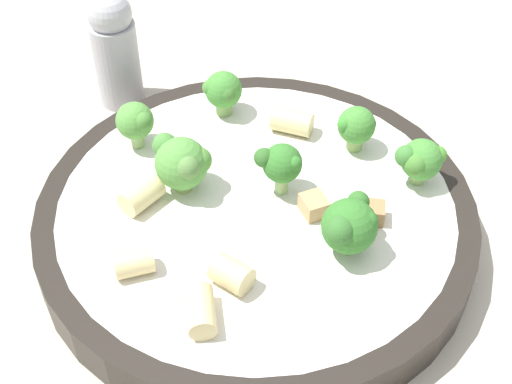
{
  "coord_description": "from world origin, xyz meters",
  "views": [
    {
      "loc": [
        0.12,
        -0.29,
        0.34
      ],
      "look_at": [
        0.0,
        0.0,
        0.04
      ],
      "focal_mm": 50.0,
      "sensor_mm": 36.0,
      "label": 1
    }
  ],
  "objects_px": {
    "broccoli_floret_4": "(223,91)",
    "chicken_chunk_0": "(314,206)",
    "broccoli_floret_0": "(356,126)",
    "broccoli_floret_3": "(420,160)",
    "rigatoni_1": "(142,195)",
    "rigatoni_2": "(232,274)",
    "rigatoni_4": "(292,122)",
    "pasta_bowl": "(256,216)",
    "broccoli_floret_6": "(182,163)",
    "chicken_chunk_1": "(370,212)",
    "rigatoni_3": "(134,263)",
    "broccoli_floret_2": "(281,164)",
    "broccoli_floret_5": "(136,121)",
    "broccoli_floret_1": "(350,226)",
    "rigatoni_0": "(201,311)",
    "pepper_shaker": "(115,49)"
  },
  "relations": [
    {
      "from": "rigatoni_2",
      "to": "chicken_chunk_1",
      "type": "distance_m",
      "value": 0.1
    },
    {
      "from": "rigatoni_2",
      "to": "broccoli_floret_6",
      "type": "bearing_deg",
      "value": 135.51
    },
    {
      "from": "broccoli_floret_5",
      "to": "broccoli_floret_4",
      "type": "bearing_deg",
      "value": 55.43
    },
    {
      "from": "broccoli_floret_5",
      "to": "rigatoni_4",
      "type": "xyz_separation_m",
      "value": [
        0.09,
        0.06,
        -0.01
      ]
    },
    {
      "from": "rigatoni_2",
      "to": "pepper_shaker",
      "type": "bearing_deg",
      "value": 136.83
    },
    {
      "from": "pasta_bowl",
      "to": "rigatoni_0",
      "type": "bearing_deg",
      "value": -85.25
    },
    {
      "from": "pasta_bowl",
      "to": "broccoli_floret_1",
      "type": "height_order",
      "value": "broccoli_floret_1"
    },
    {
      "from": "broccoli_floret_4",
      "to": "broccoli_floret_6",
      "type": "distance_m",
      "value": 0.08
    },
    {
      "from": "pasta_bowl",
      "to": "rigatoni_4",
      "type": "relative_size",
      "value": 9.95
    },
    {
      "from": "broccoli_floret_1",
      "to": "rigatoni_0",
      "type": "distance_m",
      "value": 0.1
    },
    {
      "from": "rigatoni_1",
      "to": "rigatoni_3",
      "type": "bearing_deg",
      "value": -64.98
    },
    {
      "from": "broccoli_floret_4",
      "to": "chicken_chunk_1",
      "type": "height_order",
      "value": "broccoli_floret_4"
    },
    {
      "from": "broccoli_floret_3",
      "to": "chicken_chunk_1",
      "type": "relative_size",
      "value": 1.9
    },
    {
      "from": "rigatoni_1",
      "to": "rigatoni_3",
      "type": "xyz_separation_m",
      "value": [
        0.02,
        -0.05,
        -0.0
      ]
    },
    {
      "from": "broccoli_floret_0",
      "to": "broccoli_floret_3",
      "type": "relative_size",
      "value": 1.01
    },
    {
      "from": "broccoli_floret_2",
      "to": "broccoli_floret_5",
      "type": "height_order",
      "value": "broccoli_floret_2"
    },
    {
      "from": "pasta_bowl",
      "to": "rigatoni_2",
      "type": "height_order",
      "value": "rigatoni_2"
    },
    {
      "from": "broccoli_floret_1",
      "to": "broccoli_floret_6",
      "type": "distance_m",
      "value": 0.11
    },
    {
      "from": "broccoli_floret_6",
      "to": "rigatoni_2",
      "type": "xyz_separation_m",
      "value": [
        0.06,
        -0.06,
        -0.01
      ]
    },
    {
      "from": "broccoli_floret_4",
      "to": "chicken_chunk_1",
      "type": "bearing_deg",
      "value": -25.86
    },
    {
      "from": "broccoli_floret_6",
      "to": "chicken_chunk_1",
      "type": "height_order",
      "value": "broccoli_floret_6"
    },
    {
      "from": "broccoli_floret_0",
      "to": "rigatoni_0",
      "type": "distance_m",
      "value": 0.17
    },
    {
      "from": "rigatoni_4",
      "to": "chicken_chunk_1",
      "type": "relative_size",
      "value": 1.65
    },
    {
      "from": "broccoli_floret_0",
      "to": "broccoli_floret_4",
      "type": "relative_size",
      "value": 0.98
    },
    {
      "from": "broccoli_floret_2",
      "to": "broccoli_floret_6",
      "type": "distance_m",
      "value": 0.06
    },
    {
      "from": "broccoli_floret_0",
      "to": "broccoli_floret_3",
      "type": "distance_m",
      "value": 0.05
    },
    {
      "from": "broccoli_floret_2",
      "to": "chicken_chunk_0",
      "type": "distance_m",
      "value": 0.03
    },
    {
      "from": "rigatoni_1",
      "to": "rigatoni_2",
      "type": "xyz_separation_m",
      "value": [
        0.08,
        -0.04,
        0.0
      ]
    },
    {
      "from": "broccoli_floret_0",
      "to": "broccoli_floret_5",
      "type": "relative_size",
      "value": 0.96
    },
    {
      "from": "broccoli_floret_0",
      "to": "rigatoni_1",
      "type": "bearing_deg",
      "value": -135.35
    },
    {
      "from": "rigatoni_3",
      "to": "rigatoni_4",
      "type": "bearing_deg",
      "value": 76.64
    },
    {
      "from": "rigatoni_1",
      "to": "pepper_shaker",
      "type": "relative_size",
      "value": 0.28
    },
    {
      "from": "chicken_chunk_1",
      "to": "pepper_shaker",
      "type": "relative_size",
      "value": 0.18
    },
    {
      "from": "pepper_shaker",
      "to": "broccoli_floret_4",
      "type": "bearing_deg",
      "value": -10.32
    },
    {
      "from": "broccoli_floret_2",
      "to": "rigatoni_1",
      "type": "xyz_separation_m",
      "value": [
        -0.07,
        -0.04,
        -0.02
      ]
    },
    {
      "from": "rigatoni_3",
      "to": "chicken_chunk_0",
      "type": "xyz_separation_m",
      "value": [
        0.08,
        0.08,
        -0.0
      ]
    },
    {
      "from": "broccoli_floret_2",
      "to": "broccoli_floret_4",
      "type": "bearing_deg",
      "value": 138.36
    },
    {
      "from": "broccoli_floret_2",
      "to": "rigatoni_3",
      "type": "height_order",
      "value": "broccoli_floret_2"
    },
    {
      "from": "rigatoni_2",
      "to": "chicken_chunk_0",
      "type": "distance_m",
      "value": 0.07
    },
    {
      "from": "broccoli_floret_4",
      "to": "chicken_chunk_0",
      "type": "xyz_separation_m",
      "value": [
        0.09,
        -0.07,
        -0.01
      ]
    },
    {
      "from": "pasta_bowl",
      "to": "broccoli_floret_4",
      "type": "bearing_deg",
      "value": 127.06
    },
    {
      "from": "rigatoni_4",
      "to": "chicken_chunk_1",
      "type": "distance_m",
      "value": 0.1
    },
    {
      "from": "pasta_bowl",
      "to": "chicken_chunk_0",
      "type": "xyz_separation_m",
      "value": [
        0.04,
        0.01,
        0.02
      ]
    },
    {
      "from": "rigatoni_1",
      "to": "rigatoni_4",
      "type": "relative_size",
      "value": 0.95
    },
    {
      "from": "rigatoni_0",
      "to": "broccoli_floret_6",
      "type": "bearing_deg",
      "value": 122.22
    },
    {
      "from": "broccoli_floret_3",
      "to": "rigatoni_4",
      "type": "height_order",
      "value": "broccoli_floret_3"
    },
    {
      "from": "pasta_bowl",
      "to": "broccoli_floret_1",
      "type": "xyz_separation_m",
      "value": [
        0.06,
        -0.02,
        0.03
      ]
    },
    {
      "from": "broccoli_floret_6",
      "to": "chicken_chunk_1",
      "type": "bearing_deg",
      "value": 9.58
    },
    {
      "from": "broccoli_floret_5",
      "to": "broccoli_floret_6",
      "type": "relative_size",
      "value": 0.86
    },
    {
      "from": "broccoli_floret_6",
      "to": "chicken_chunk_0",
      "type": "xyz_separation_m",
      "value": [
        0.08,
        0.01,
        -0.02
      ]
    }
  ]
}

